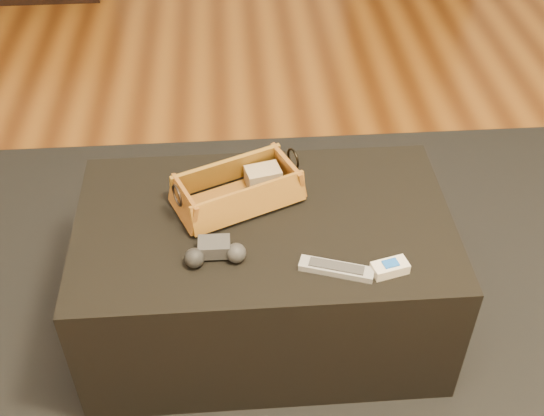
{
  "coord_description": "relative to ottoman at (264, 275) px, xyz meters",
  "views": [
    {
      "loc": [
        0.13,
        -1.35,
        1.65
      ],
      "look_at": [
        0.23,
        -0.04,
        0.49
      ],
      "focal_mm": 45.0,
      "sensor_mm": 36.0,
      "label": 1
    }
  ],
  "objects": [
    {
      "name": "floor",
      "position": [
        -0.21,
        0.02,
        -0.23
      ],
      "size": [
        5.0,
        5.5,
        0.01
      ],
      "primitive_type": "cube",
      "color": "brown",
      "rests_on": "ground"
    },
    {
      "name": "silver_remote",
      "position": [
        0.16,
        -0.2,
        0.22
      ],
      "size": [
        0.19,
        0.1,
        0.02
      ],
      "color": "#A4A6AC",
      "rests_on": "ottoman"
    },
    {
      "name": "cream_gadget",
      "position": [
        0.29,
        -0.21,
        0.22
      ],
      "size": [
        0.1,
        0.06,
        0.03
      ],
      "color": "silver",
      "rests_on": "ottoman"
    },
    {
      "name": "tv_remote",
      "position": [
        -0.08,
        0.06,
        0.23
      ],
      "size": [
        0.18,
        0.12,
        0.02
      ],
      "primitive_type": "cube",
      "rotation": [
        0.0,
        0.0,
        0.51
      ],
      "color": "black",
      "rests_on": "wicker_basket"
    },
    {
      "name": "wicker_basket",
      "position": [
        -0.07,
        0.08,
        0.25
      ],
      "size": [
        0.38,
        0.29,
        0.12
      ],
      "color": "#9F6224",
      "rests_on": "ottoman"
    },
    {
      "name": "game_controller",
      "position": [
        -0.13,
        -0.13,
        0.23
      ],
      "size": [
        0.16,
        0.09,
        0.05
      ],
      "color": "#323134",
      "rests_on": "ottoman"
    },
    {
      "name": "cloth_bundle",
      "position": [
        0.01,
        0.14,
        0.25
      ],
      "size": [
        0.11,
        0.08,
        0.05
      ],
      "primitive_type": "cube",
      "rotation": [
        0.0,
        0.0,
        0.23
      ],
      "color": "tan",
      "rests_on": "wicker_basket"
    },
    {
      "name": "area_rug",
      "position": [
        0.0,
        -0.05,
        -0.22
      ],
      "size": [
        2.6,
        2.0,
        0.01
      ],
      "primitive_type": "cube",
      "color": "black",
      "rests_on": "floor"
    },
    {
      "name": "ottoman",
      "position": [
        0.0,
        0.0,
        0.0
      ],
      "size": [
        1.0,
        0.6,
        0.42
      ],
      "primitive_type": "cube",
      "color": "black",
      "rests_on": "area_rug"
    }
  ]
}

